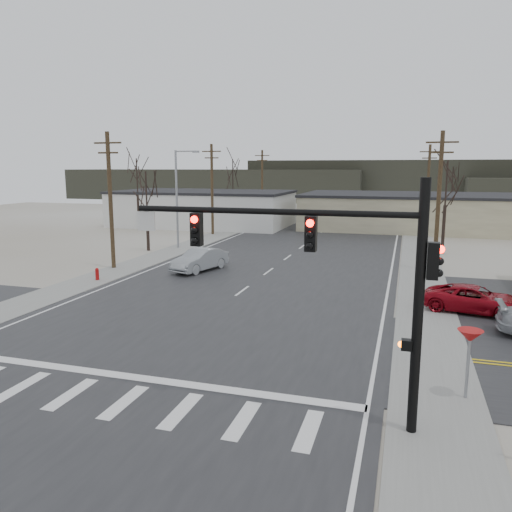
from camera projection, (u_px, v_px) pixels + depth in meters
The scene contains 27 objects.
ground at pixel (187, 332), 22.85m from camera, with size 140.00×140.00×0.00m, color #BCBCB7.
main_road at pixel (272, 269), 36.98m from camera, with size 18.00×110.00×0.05m, color #242426.
cross_road at pixel (187, 332), 22.84m from camera, with size 90.00×10.00×0.04m, color #242426.
sidewalk_left at pixel (172, 251), 44.71m from camera, with size 3.00×90.00×0.06m, color gray.
sidewalk_right at pixel (421, 265), 38.66m from camera, with size 3.00×90.00×0.06m, color gray.
traffic_signal_mast at pixel (349, 268), 13.93m from camera, with size 8.95×0.43×7.20m.
fire_hydrant at pixel (97, 274), 33.22m from camera, with size 0.24×0.24×0.87m.
yield_sign at pixel (470, 339), 15.90m from camera, with size 0.80×0.80×2.35m.
building_left_far at pixel (203, 208), 64.71m from camera, with size 22.30×12.30×4.50m.
building_right_far at pixel (412, 211), 61.08m from camera, with size 26.30×14.30×4.30m.
upole_left_b at pixel (110, 198), 36.52m from camera, with size 2.20×0.30×10.00m.
upole_left_c at pixel (212, 188), 55.37m from camera, with size 2.20×0.30×10.00m.
upole_left_d at pixel (262, 183), 74.22m from camera, with size 2.20×0.30×10.00m.
upole_right_a at pixel (439, 199), 35.61m from camera, with size 2.20×0.30×10.00m.
upole_right_b at pixel (428, 188), 56.34m from camera, with size 2.20×0.30×10.00m.
streetlight_main at pixel (179, 194), 45.77m from camera, with size 2.40×0.25×9.00m.
tree_left_near at pixel (146, 193), 44.49m from camera, with size 3.30×3.30×7.35m.
tree_right_mid at pixel (446, 186), 42.74m from camera, with size 3.74×3.74×8.33m.
tree_left_far at pixel (233, 176), 69.09m from camera, with size 3.96×3.96×8.82m.
tree_right_far at pixel (452, 182), 66.59m from camera, with size 3.52×3.52×7.84m.
tree_left_mid at pixel (137, 177), 60.07m from camera, with size 3.96×3.96×8.82m.
hill_left at pixel (214, 184), 118.92m from camera, with size 70.00×18.00×7.00m, color #333026.
hill_center at pixel (435, 181), 108.24m from camera, with size 80.00×18.00×9.00m, color #333026.
sedan_crossing at pixel (200, 260), 36.22m from camera, with size 1.69×4.86×1.60m, color #92979B.
car_far_a at pixel (379, 217), 67.16m from camera, with size 2.28×5.61×1.63m, color black.
car_far_b at pixel (324, 214), 72.85m from camera, with size 1.56×3.87×1.32m, color black.
car_parked_red at pixel (474, 299), 25.83m from camera, with size 2.28×4.94×1.37m, color maroon.
Camera 1 is at (9.37, -20.03, 7.45)m, focal length 35.00 mm.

